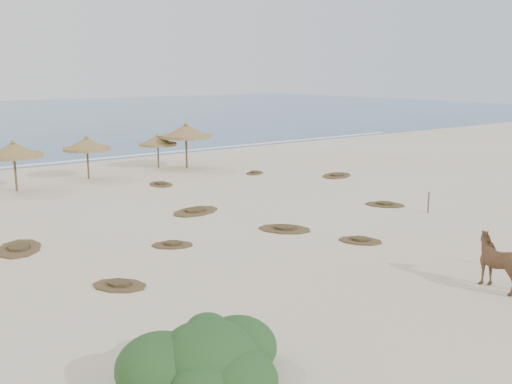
% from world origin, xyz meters
% --- Properties ---
extents(ground, '(160.00, 160.00, 0.00)m').
position_xyz_m(ground, '(0.00, 0.00, 0.00)').
color(ground, beige).
rests_on(ground, ground).
extents(foam_line, '(70.00, 0.60, 0.01)m').
position_xyz_m(foam_line, '(0.00, 26.00, 0.00)').
color(foam_line, white).
rests_on(foam_line, ground).
extents(palapa_2, '(3.30, 3.30, 2.89)m').
position_xyz_m(palapa_2, '(-5.09, 17.22, 2.24)').
color(palapa_2, brown).
rests_on(palapa_2, ground).
extents(palapa_3, '(3.67, 3.67, 2.72)m').
position_xyz_m(palapa_3, '(-0.55, 18.40, 2.11)').
color(palapa_3, brown).
rests_on(palapa_3, ground).
extents(palapa_4, '(2.81, 2.81, 2.41)m').
position_xyz_m(palapa_4, '(4.74, 19.39, 1.87)').
color(palapa_4, brown).
rests_on(palapa_4, ground).
extents(palapa_5, '(4.09, 4.09, 3.20)m').
position_xyz_m(palapa_5, '(6.28, 18.21, 2.49)').
color(palapa_5, brown).
rests_on(palapa_5, ground).
extents(horse, '(1.00, 1.99, 1.64)m').
position_xyz_m(horse, '(2.80, -6.86, 0.82)').
color(horse, brown).
rests_on(horse, ground).
extents(fence_post_far, '(0.08, 0.08, 1.02)m').
position_xyz_m(fence_post_far, '(8.93, 0.40, 0.51)').
color(fence_post_far, brown).
rests_on(fence_post_far, ground).
extents(bush, '(3.65, 3.22, 1.64)m').
position_xyz_m(bush, '(-7.28, -6.19, 0.54)').
color(bush, '#2B5022').
rests_on(bush, ground).
extents(scrub_1, '(2.31, 2.83, 0.16)m').
position_xyz_m(scrub_1, '(-7.91, 6.00, 0.05)').
color(scrub_1, brown).
rests_on(scrub_1, ground).
extents(scrub_2, '(1.88, 1.73, 0.16)m').
position_xyz_m(scrub_2, '(-3.11, 3.00, 0.05)').
color(scrub_2, brown).
rests_on(scrub_2, ground).
extents(scrub_3, '(2.82, 2.18, 0.16)m').
position_xyz_m(scrub_3, '(0.33, 7.07, 0.05)').
color(scrub_3, brown).
rests_on(scrub_3, ground).
extents(scrub_4, '(2.15, 2.29, 0.16)m').
position_xyz_m(scrub_4, '(8.56, 2.66, 0.05)').
color(scrub_4, brown).
rests_on(scrub_4, ground).
extents(scrub_5, '(2.95, 2.47, 0.16)m').
position_xyz_m(scrub_5, '(12.38, 9.90, 0.05)').
color(scrub_5, brown).
rests_on(scrub_5, ground).
extents(scrub_7, '(1.48, 2.06, 0.16)m').
position_xyz_m(scrub_7, '(2.11, 13.99, 0.05)').
color(scrub_7, brown).
rests_on(scrub_7, ground).
extents(scrub_9, '(2.51, 2.65, 0.16)m').
position_xyz_m(scrub_9, '(1.74, 2.18, 0.05)').
color(scrub_9, brown).
rests_on(scrub_9, ground).
extents(scrub_10, '(1.87, 1.71, 0.16)m').
position_xyz_m(scrub_10, '(8.77, 13.77, 0.05)').
color(scrub_10, brown).
rests_on(scrub_10, ground).
extents(scrub_11, '(1.98, 2.07, 0.16)m').
position_xyz_m(scrub_11, '(-6.44, 0.26, 0.05)').
color(scrub_11, brown).
rests_on(scrub_11, ground).
extents(scrub_12, '(1.86, 2.02, 0.16)m').
position_xyz_m(scrub_12, '(3.02, -0.88, 0.05)').
color(scrub_12, brown).
rests_on(scrub_12, ground).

